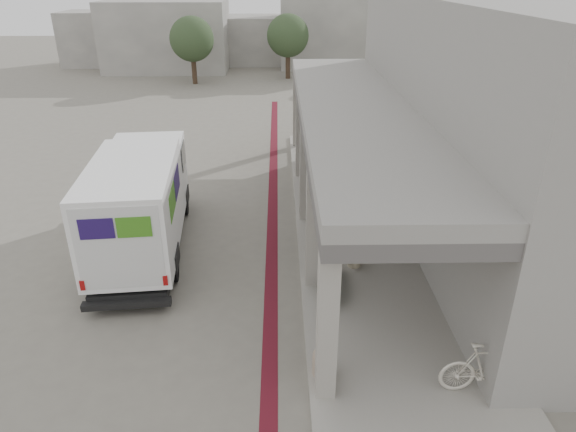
{
  "coord_description": "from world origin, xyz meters",
  "views": [
    {
      "loc": [
        1.23,
        -11.13,
        7.64
      ],
      "look_at": [
        1.47,
        1.48,
        1.6
      ],
      "focal_mm": 32.0,
      "sensor_mm": 36.0,
      "label": 1
    }
  ],
  "objects_px": {
    "utility_cabinet": "(398,218)",
    "bench": "(332,278)",
    "fedex_truck": "(141,200)",
    "bicycle_cream": "(488,367)"
  },
  "relations": [
    {
      "from": "utility_cabinet",
      "to": "fedex_truck",
      "type": "bearing_deg",
      "value": -178.86
    },
    {
      "from": "fedex_truck",
      "to": "utility_cabinet",
      "type": "height_order",
      "value": "fedex_truck"
    },
    {
      "from": "fedex_truck",
      "to": "utility_cabinet",
      "type": "bearing_deg",
      "value": 0.85
    },
    {
      "from": "bicycle_cream",
      "to": "utility_cabinet",
      "type": "bearing_deg",
      "value": 1.12
    },
    {
      "from": "utility_cabinet",
      "to": "bench",
      "type": "bearing_deg",
      "value": -131.25
    },
    {
      "from": "fedex_truck",
      "to": "bench",
      "type": "bearing_deg",
      "value": -29.52
    },
    {
      "from": "fedex_truck",
      "to": "bicycle_cream",
      "type": "xyz_separation_m",
      "value": [
        8.07,
        -6.11,
        -0.91
      ]
    },
    {
      "from": "fedex_truck",
      "to": "utility_cabinet",
      "type": "relative_size",
      "value": 8.1
    },
    {
      "from": "bench",
      "to": "utility_cabinet",
      "type": "height_order",
      "value": "utility_cabinet"
    },
    {
      "from": "bench",
      "to": "utility_cabinet",
      "type": "bearing_deg",
      "value": 61.32
    }
  ]
}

